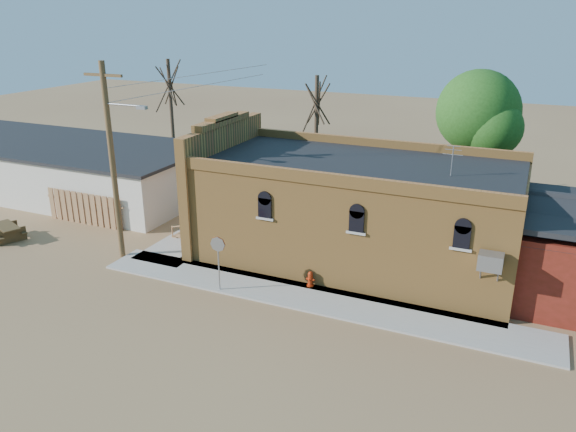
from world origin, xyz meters
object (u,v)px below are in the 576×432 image
at_px(fire_hydrant, 310,279).
at_px(stop_sign, 218,249).
at_px(picnic_table, 7,230).
at_px(utility_pole, 113,158).
at_px(brick_bar, 350,210).
at_px(trash_barrel, 220,227).

xyz_separation_m(fire_hydrant, stop_sign, (-3.33, -1.80, 1.48)).
bearing_deg(fire_hydrant, picnic_table, -175.03).
distance_m(utility_pole, fire_hydrant, 10.29).
bearing_deg(brick_bar, stop_sign, -124.73).
bearing_deg(picnic_table, trash_barrel, 48.91).
bearing_deg(trash_barrel, stop_sign, -59.54).
bearing_deg(stop_sign, trash_barrel, 137.62).
bearing_deg(fire_hydrant, trash_barrel, 151.69).
bearing_deg(trash_barrel, fire_hydrant, -28.66).
xyz_separation_m(stop_sign, trash_barrel, (-3.13, 5.33, -1.43)).
height_order(brick_bar, trash_barrel, brick_bar).
relative_size(brick_bar, stop_sign, 6.99).
bearing_deg(brick_bar, fire_hydrant, -97.46).
height_order(fire_hydrant, trash_barrel, trash_barrel).
height_order(utility_pole, trash_barrel, utility_pole).
xyz_separation_m(utility_pole, trash_barrel, (2.84, 4.13, -4.32)).
relative_size(brick_bar, picnic_table, 7.36).
distance_m(fire_hydrant, picnic_table, 16.11).
bearing_deg(fire_hydrant, brick_bar, 82.90).
height_order(fire_hydrant, picnic_table, picnic_table).
relative_size(brick_bar, utility_pole, 1.82).
relative_size(stop_sign, trash_barrel, 3.12).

